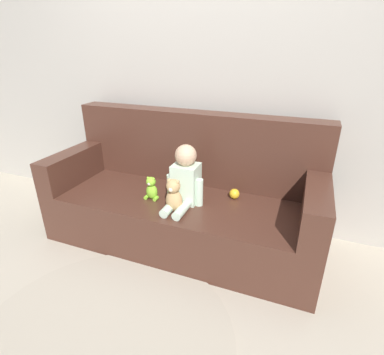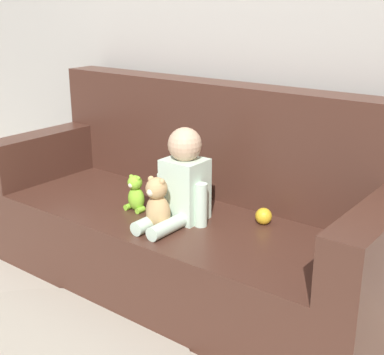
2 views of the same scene
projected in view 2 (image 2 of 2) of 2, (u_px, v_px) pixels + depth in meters
name	position (u px, v px, depth m)	size (l,w,h in m)	color
ground_plane	(182.00, 284.00, 2.70)	(12.00, 12.00, 0.00)	#B7AD99
wall_back	(242.00, 14.00, 2.65)	(8.00, 0.05, 2.60)	#ADA89E
couch	(191.00, 219.00, 2.65)	(2.06, 0.81, 0.98)	#47281E
person_baby	(182.00, 183.00, 2.42)	(0.28, 0.37, 0.43)	silver
teddy_bear_brown	(157.00, 205.00, 2.34)	(0.14, 0.11, 0.24)	tan
plush_toy_side	(136.00, 194.00, 2.56)	(0.10, 0.08, 0.18)	#8CD133
toy_ball	(264.00, 216.00, 2.42)	(0.08, 0.08, 0.08)	gold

